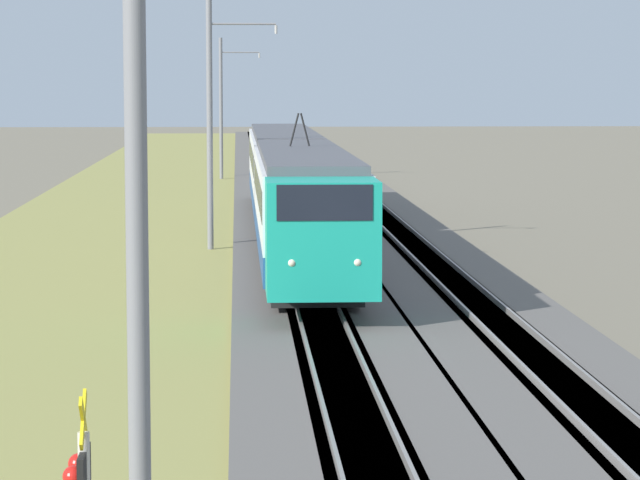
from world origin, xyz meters
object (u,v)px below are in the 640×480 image
(catenary_mast_near, at_px, (143,224))
(catenary_mast_far, at_px, (222,107))
(passenger_train, at_px, (292,183))
(catenary_mast_mid, at_px, (211,122))

(catenary_mast_near, distance_m, catenary_mast_far, 80.14)
(passenger_train, xyz_separation_m, catenary_mast_near, (-41.41, 2.96, 2.37))
(passenger_train, height_order, catenary_mast_far, catenary_mast_far)
(passenger_train, relative_size, catenary_mast_mid, 4.51)
(catenary_mast_far, bearing_deg, catenary_mast_mid, 180.00)
(passenger_train, xyz_separation_m, catenary_mast_far, (38.73, 2.96, 2.17))
(catenary_mast_near, bearing_deg, passenger_train, -4.09)
(catenary_mast_near, height_order, catenary_mast_mid, catenary_mast_near)
(passenger_train, height_order, catenary_mast_near, catenary_mast_near)
(catenary_mast_far, bearing_deg, catenary_mast_near, 180.00)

